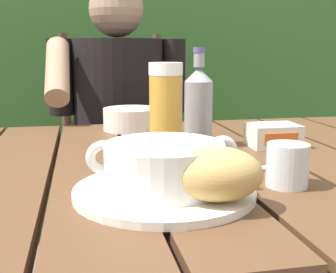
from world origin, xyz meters
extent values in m
cube|color=#543620|center=(-0.31, 0.00, 0.74)|extent=(0.14, 0.91, 0.04)
cube|color=#543620|center=(-0.15, 0.00, 0.74)|extent=(0.14, 0.91, 0.04)
cube|color=#543620|center=(0.00, 0.00, 0.74)|extent=(0.14, 0.91, 0.04)
cube|color=#543620|center=(0.15, 0.00, 0.74)|extent=(0.14, 0.91, 0.04)
cube|color=#543620|center=(0.31, 0.00, 0.74)|extent=(0.14, 0.91, 0.04)
cube|color=#543620|center=(0.00, 0.43, 0.68)|extent=(1.32, 0.03, 0.08)
cube|color=#543620|center=(0.64, 0.42, 0.36)|extent=(0.06, 0.06, 0.72)
cube|color=#346329|center=(0.00, 1.65, 0.78)|extent=(3.99, 0.60, 1.55)
cylinder|color=#4C3823|center=(1.13, 1.80, 0.92)|extent=(0.10, 0.10, 1.84)
cylinder|color=#4C3524|center=(0.16, 0.63, 0.22)|extent=(0.04, 0.04, 0.44)
cylinder|color=#4C3524|center=(-0.23, 0.63, 0.22)|extent=(0.04, 0.04, 0.44)
cylinder|color=#4C3524|center=(0.16, 1.04, 0.22)|extent=(0.04, 0.04, 0.44)
cylinder|color=#4C3524|center=(-0.23, 1.04, 0.22)|extent=(0.04, 0.04, 0.44)
cube|color=#4C3524|center=(-0.04, 0.84, 0.45)|extent=(0.43, 0.44, 0.02)
cylinder|color=#4C3524|center=(0.16, 1.04, 0.74)|extent=(0.04, 0.04, 0.60)
cylinder|color=#4C3524|center=(-0.23, 1.04, 0.74)|extent=(0.04, 0.04, 0.60)
cube|color=#4C3524|center=(-0.04, 1.04, 0.65)|extent=(0.39, 0.02, 0.04)
cube|color=#4C3524|center=(-0.04, 1.04, 0.80)|extent=(0.39, 0.02, 0.04)
cube|color=#4C3524|center=(-0.04, 1.04, 0.95)|extent=(0.39, 0.02, 0.04)
cylinder|color=black|center=(0.05, 0.54, 0.23)|extent=(0.11, 0.11, 0.45)
cylinder|color=black|center=(0.05, 0.64, 0.51)|extent=(0.13, 0.40, 0.13)
cylinder|color=black|center=(-0.12, 0.64, 0.51)|extent=(0.13, 0.40, 0.13)
cylinder|color=black|center=(-0.04, 0.74, 0.76)|extent=(0.32, 0.32, 0.50)
sphere|color=#98775D|center=(-0.04, 0.74, 1.11)|extent=(0.19, 0.19, 0.19)
sphere|color=black|center=(-0.04, 0.74, 1.13)|extent=(0.18, 0.18, 0.18)
cylinder|color=black|center=(0.16, 0.72, 0.88)|extent=(0.08, 0.08, 0.26)
cylinder|color=black|center=(-0.24, 0.72, 0.88)|extent=(0.08, 0.08, 0.26)
cylinder|color=#98775D|center=(-0.24, 0.56, 0.91)|extent=(0.07, 0.25, 0.21)
cylinder|color=white|center=(-0.05, -0.21, 0.76)|extent=(0.28, 0.28, 0.01)
cylinder|color=white|center=(-0.05, -0.21, 0.80)|extent=(0.18, 0.18, 0.07)
cylinder|color=#B45325|center=(-0.05, -0.21, 0.82)|extent=(0.16, 0.16, 0.01)
torus|color=white|center=(-0.14, -0.21, 0.82)|extent=(0.05, 0.01, 0.05)
torus|color=white|center=(0.04, -0.21, 0.82)|extent=(0.05, 0.01, 0.05)
ellipsoid|color=tan|center=(0.01, -0.28, 0.80)|extent=(0.15, 0.12, 0.08)
cylinder|color=gold|center=(0.00, 0.04, 0.84)|extent=(0.07, 0.07, 0.17)
cylinder|color=white|center=(0.00, 0.04, 0.93)|extent=(0.07, 0.07, 0.03)
cylinder|color=#91929C|center=(0.09, 0.12, 0.83)|extent=(0.06, 0.06, 0.15)
cone|color=#91929C|center=(0.09, 0.12, 0.92)|extent=(0.06, 0.06, 0.03)
cylinder|color=#91929C|center=(0.09, 0.12, 0.95)|extent=(0.02, 0.02, 0.03)
cylinder|color=#584E98|center=(0.09, 0.12, 0.97)|extent=(0.03, 0.03, 0.01)
cylinder|color=silver|center=(0.15, -0.21, 0.79)|extent=(0.07, 0.07, 0.07)
cube|color=white|center=(0.26, 0.08, 0.78)|extent=(0.11, 0.08, 0.05)
cube|color=orange|center=(0.26, 0.03, 0.78)|extent=(0.08, 0.00, 0.03)
cube|color=silver|center=(0.13, -0.11, 0.76)|extent=(0.12, 0.03, 0.00)
cube|color=black|center=(0.07, -0.12, 0.76)|extent=(0.07, 0.03, 0.01)
cylinder|color=white|center=(-0.04, 0.35, 0.79)|extent=(0.15, 0.15, 0.06)
camera|label=1|loc=(-0.17, -0.83, 0.97)|focal=46.33mm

